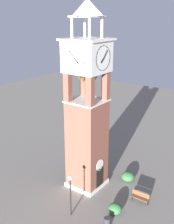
{
  "coord_description": "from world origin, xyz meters",
  "views": [
    {
      "loc": [
        -18.67,
        -13.7,
        15.47
      ],
      "look_at": [
        0.0,
        0.0,
        7.39
      ],
      "focal_mm": 44.52,
      "sensor_mm": 36.0,
      "label": 1
    }
  ],
  "objects": [
    {
      "name": "lamp_post",
      "position": [
        -4.36,
        -1.55,
        2.55
      ],
      "size": [
        0.36,
        0.36,
        3.65
      ],
      "color": "black",
      "rests_on": "ground"
    },
    {
      "name": "shrub_left_of_tower",
      "position": [
        -2.08,
        -4.4,
        0.45
      ],
      "size": [
        1.11,
        1.11,
        0.91
      ],
      "primitive_type": "ellipsoid",
      "color": "#336638",
      "rests_on": "ground"
    },
    {
      "name": "ground",
      "position": [
        0.0,
        0.0,
        0.0
      ],
      "size": [
        80.0,
        80.0,
        0.0
      ],
      "primitive_type": "plane",
      "color": "gray"
    },
    {
      "name": "shrub_near_entry",
      "position": [
        2.82,
        -2.94,
        0.46
      ],
      "size": [
        1.29,
        1.29,
        0.92
      ],
      "primitive_type": "ellipsoid",
      "color": "#336638",
      "rests_on": "ground"
    },
    {
      "name": "trash_bin",
      "position": [
        -3.74,
        -4.67,
        0.4
      ],
      "size": [
        0.52,
        0.52,
        0.8
      ],
      "primitive_type": "cylinder",
      "color": "#2D2D33",
      "rests_on": "ground"
    },
    {
      "name": "park_bench",
      "position": [
        0.49,
        -5.39,
        0.48
      ],
      "size": [
        0.49,
        1.61,
        0.95
      ],
      "color": "brown",
      "rests_on": "ground"
    },
    {
      "name": "clock_tower",
      "position": [
        0.0,
        -0.0,
        7.09
      ],
      "size": [
        3.5,
        3.5,
        16.98
      ],
      "color": "brown",
      "rests_on": "ground"
    }
  ]
}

